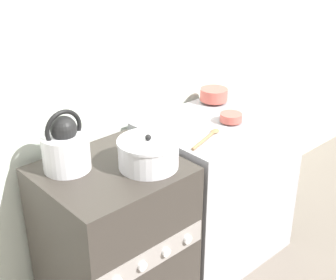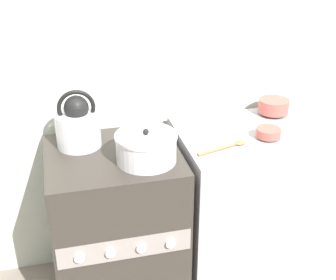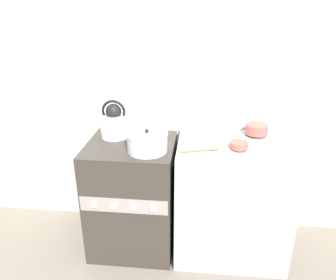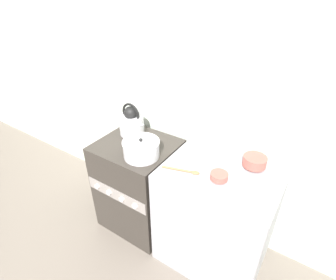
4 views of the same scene
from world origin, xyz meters
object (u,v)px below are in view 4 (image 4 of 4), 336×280
Objects in this scene: stove at (139,185)px; small_ceramic_bowl at (219,176)px; cooking_pot at (141,149)px; kettle at (132,122)px; enamel_bowl at (255,161)px.

small_ceramic_bowl is at bearing -4.39° from stove.
cooking_pot reaches higher than small_ceramic_bowl.
stove is at bearing -42.27° from kettle.
cooking_pot is at bearing -39.17° from kettle.
kettle is at bearing 168.35° from small_ceramic_bowl.
cooking_pot is at bearing -175.92° from small_ceramic_bowl.
cooking_pot reaches higher than stove.
enamel_bowl reaches higher than stove.
cooking_pot reaches higher than enamel_bowl.
cooking_pot is (0.14, -0.10, 0.50)m from stove.
kettle reaches higher than cooking_pot.
enamel_bowl is (0.91, 0.21, 0.51)m from stove.
kettle is 1.74× the size of enamel_bowl.
kettle reaches higher than enamel_bowl.
kettle is at bearing 140.83° from cooking_pot.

